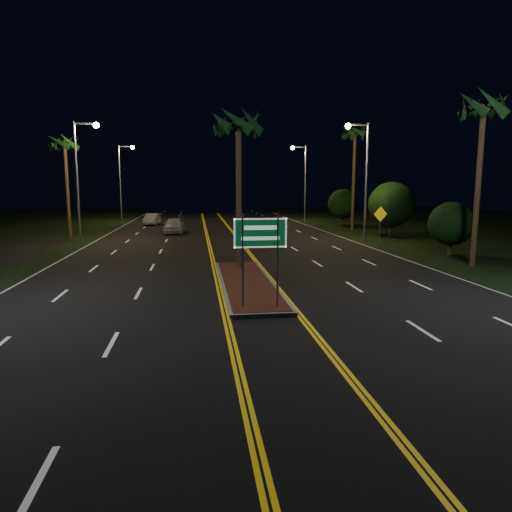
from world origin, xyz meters
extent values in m
plane|color=black|center=(0.00, 0.00, 0.00)|extent=(120.00, 120.00, 0.00)
cube|color=gray|center=(0.00, 7.00, 0.07)|extent=(2.25, 10.25, 0.15)
cube|color=#592819|center=(0.00, 7.00, 0.16)|extent=(2.00, 10.00, 0.02)
cylinder|color=gray|center=(-0.60, 2.80, 1.75)|extent=(0.08, 0.08, 3.20)
cylinder|color=gray|center=(0.60, 2.80, 1.75)|extent=(0.08, 0.08, 3.20)
cube|color=#07471E|center=(0.00, 2.80, 2.70)|extent=(1.80, 0.04, 1.00)
cube|color=white|center=(0.00, 2.77, 2.70)|extent=(1.80, 0.01, 1.00)
cylinder|color=gray|center=(-11.00, 24.00, 4.50)|extent=(0.18, 0.18, 9.00)
cube|color=gray|center=(-10.20, 24.00, 8.85)|extent=(1.60, 0.12, 0.12)
sphere|color=#FBCB71|center=(-9.40, 24.00, 8.75)|extent=(0.44, 0.44, 0.44)
cylinder|color=gray|center=(-11.00, 44.00, 4.50)|extent=(0.18, 0.18, 9.00)
cube|color=gray|center=(-10.20, 44.00, 8.85)|extent=(1.60, 0.12, 0.12)
sphere|color=#FBCB71|center=(-9.40, 44.00, 8.75)|extent=(0.44, 0.44, 0.44)
cylinder|color=gray|center=(11.00, 22.00, 4.50)|extent=(0.18, 0.18, 9.00)
cube|color=gray|center=(10.20, 22.00, 8.85)|extent=(1.60, 0.12, 0.12)
sphere|color=#FBCB71|center=(9.40, 22.00, 8.75)|extent=(0.44, 0.44, 0.44)
cylinder|color=gray|center=(11.00, 42.00, 4.50)|extent=(0.18, 0.18, 9.00)
cube|color=gray|center=(10.20, 42.00, 8.85)|extent=(1.60, 0.12, 0.12)
sphere|color=#FBCB71|center=(9.40, 42.00, 8.75)|extent=(0.44, 0.44, 0.44)
cylinder|color=#382819|center=(0.00, 10.50, 3.75)|extent=(0.28, 0.28, 7.50)
cylinder|color=#382819|center=(-12.80, 28.00, 4.00)|extent=(0.28, 0.28, 8.00)
cylinder|color=#382819|center=(12.50, 10.00, 4.25)|extent=(0.28, 0.28, 8.50)
cylinder|color=#382819|center=(12.80, 30.00, 4.75)|extent=(0.28, 0.28, 9.50)
cylinder|color=#382819|center=(13.50, 14.00, 0.45)|extent=(0.24, 0.24, 0.90)
sphere|color=black|center=(13.50, 14.00, 1.95)|extent=(2.70, 2.70, 2.70)
cylinder|color=#382819|center=(14.00, 24.00, 0.63)|extent=(0.24, 0.24, 1.26)
sphere|color=black|center=(14.00, 24.00, 2.73)|extent=(3.78, 3.78, 3.78)
cylinder|color=#382819|center=(13.80, 36.00, 0.54)|extent=(0.24, 0.24, 1.08)
sphere|color=black|center=(13.80, 36.00, 2.34)|extent=(3.24, 3.24, 3.24)
imported|color=#B8B7BE|center=(-4.14, 29.74, 0.85)|extent=(2.30, 5.15, 1.70)
imported|color=silver|center=(-7.02, 39.43, 0.73)|extent=(2.28, 4.53, 1.46)
cylinder|color=gray|center=(11.73, 20.76, 1.19)|extent=(0.07, 0.07, 2.37)
cube|color=yellow|center=(11.73, 20.74, 2.16)|extent=(1.13, 0.24, 1.14)
camera|label=1|loc=(-2.14, -12.33, 4.26)|focal=32.00mm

